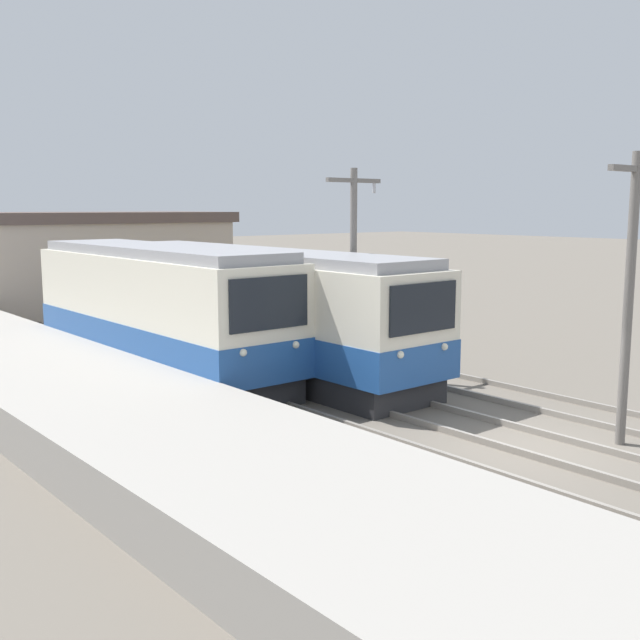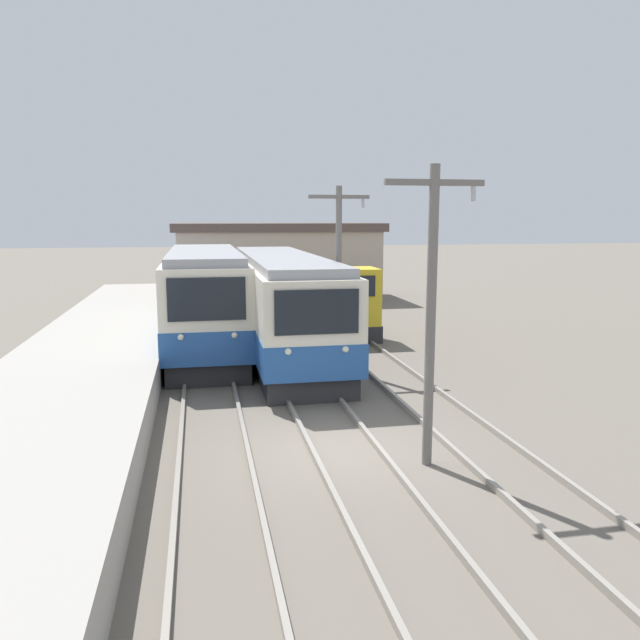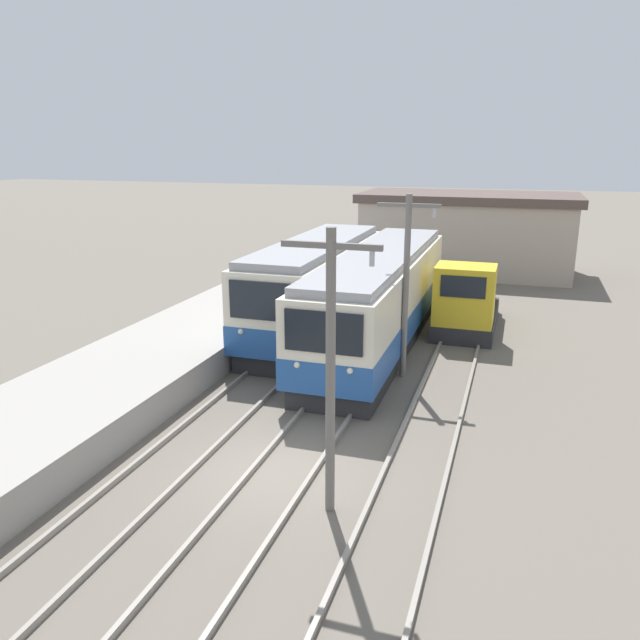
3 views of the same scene
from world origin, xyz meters
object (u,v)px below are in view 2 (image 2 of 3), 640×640
commuter_train_center (282,308)px  shunting_locomotive (340,306)px  commuter_train_left (205,305)px  catenary_mast_near (432,304)px  catenary_mast_mid (339,270)px

commuter_train_center → shunting_locomotive: size_ratio=2.47×
commuter_train_left → catenary_mast_near: bearing=-70.3°
commuter_train_left → commuter_train_center: (2.80, -0.79, -0.07)m
commuter_train_left → catenary_mast_mid: size_ratio=1.84×
catenary_mast_near → catenary_mast_mid: bearing=90.0°
commuter_train_center → shunting_locomotive: (3.00, 3.40, -0.50)m
commuter_train_center → shunting_locomotive: 4.56m
commuter_train_left → catenary_mast_mid: (4.31, -3.71, 1.55)m
commuter_train_left → shunting_locomotive: commuter_train_left is taller
catenary_mast_near → catenary_mast_mid: same height
commuter_train_left → catenary_mast_mid: bearing=-40.8°
catenary_mast_mid → catenary_mast_near: bearing=-90.0°
commuter_train_left → shunting_locomotive: bearing=24.2°
commuter_train_left → commuter_train_center: 2.91m
commuter_train_center → catenary_mast_near: catenary_mast_near is taller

